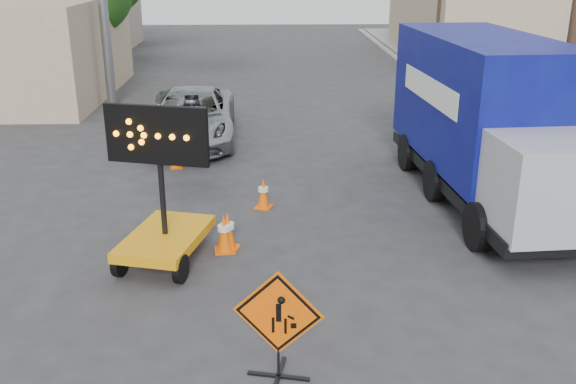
{
  "coord_description": "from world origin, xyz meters",
  "views": [
    {
      "loc": [
        -0.27,
        -7.49,
        5.63
      ],
      "look_at": [
        0.07,
        3.35,
        1.63
      ],
      "focal_mm": 40.0,
      "sensor_mm": 36.0,
      "label": 1
    }
  ],
  "objects_px": {
    "arrow_board": "(165,228)",
    "box_truck": "(487,130)",
    "pickup_truck": "(191,116)",
    "construction_sign": "(278,323)"
  },
  "relations": [
    {
      "from": "arrow_board",
      "to": "box_truck",
      "type": "distance_m",
      "value": 7.95
    },
    {
      "from": "pickup_truck",
      "to": "box_truck",
      "type": "xyz_separation_m",
      "value": [
        7.64,
        -5.52,
        0.94
      ]
    },
    {
      "from": "construction_sign",
      "to": "pickup_truck",
      "type": "xyz_separation_m",
      "value": [
        -2.56,
        12.49,
        -0.07
      ]
    },
    {
      "from": "pickup_truck",
      "to": "arrow_board",
      "type": "bearing_deg",
      "value": -89.7
    },
    {
      "from": "construction_sign",
      "to": "arrow_board",
      "type": "bearing_deg",
      "value": 131.33
    },
    {
      "from": "construction_sign",
      "to": "pickup_truck",
      "type": "height_order",
      "value": "construction_sign"
    },
    {
      "from": "construction_sign",
      "to": "box_truck",
      "type": "bearing_deg",
      "value": 65.89
    },
    {
      "from": "pickup_truck",
      "to": "box_truck",
      "type": "relative_size",
      "value": 0.71
    },
    {
      "from": "construction_sign",
      "to": "box_truck",
      "type": "distance_m",
      "value": 8.67
    },
    {
      "from": "arrow_board",
      "to": "box_truck",
      "type": "bearing_deg",
      "value": 38.25
    }
  ]
}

